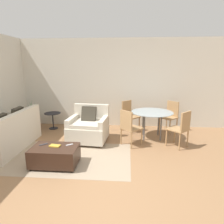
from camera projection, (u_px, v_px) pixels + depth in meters
The scene contains 16 objects.
ground_plane at pixel (97, 178), 3.51m from camera, with size 20.00×20.00×0.00m, color #936B47.
wall_back at pixel (112, 83), 6.33m from camera, with size 12.00×0.06×2.75m.
area_rug at pixel (71, 157), 4.31m from camera, with size 2.58×1.67×0.01m.
couch at pixel (8, 136), 4.73m from camera, with size 0.93×1.80×0.91m.
armchair at pixel (89, 127), 5.17m from camera, with size 1.02×0.96×0.92m.
ottoman at pixel (55, 155), 3.93m from camera, with size 0.89×0.59×0.38m.
book_stack at pixel (55, 146), 3.93m from camera, with size 0.22×0.15×0.02m.
tv_remote_primary at pixel (70, 145), 3.99m from camera, with size 0.14×0.12×0.01m.
tv_remote_secondary at pixel (44, 144), 4.01m from camera, with size 0.15×0.14×0.01m.
potted_plant at pixel (33, 123), 6.20m from camera, with size 0.43×0.43×0.91m.
side_table at pixel (53, 117), 6.18m from camera, with size 0.49×0.49×0.50m.
dining_table at pixel (152, 115), 5.34m from camera, with size 1.11×1.11×0.73m.
dining_chair_near_left at pixel (129, 126), 4.82m from camera, with size 0.59×0.59×0.90m.
dining_chair_near_right at pixel (181, 127), 4.72m from camera, with size 0.59×0.59×0.90m.
dining_chair_far_left at pixel (129, 114), 6.02m from camera, with size 0.59×0.59×0.90m.
dining_chair_far_right at pixel (170, 114), 5.92m from camera, with size 0.59×0.59×0.90m.
Camera 1 is at (0.50, -3.11, 1.94)m, focal length 32.00 mm.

